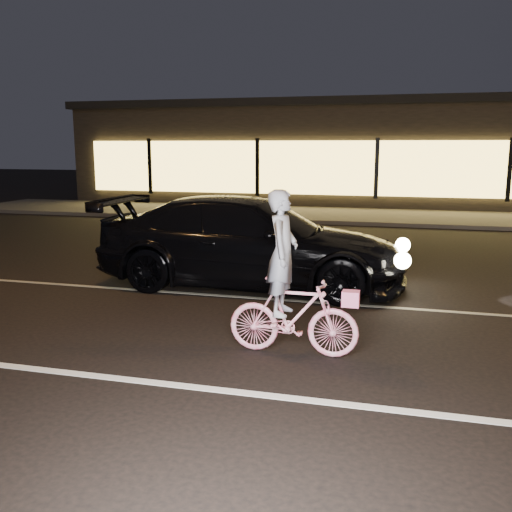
# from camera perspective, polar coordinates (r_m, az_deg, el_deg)

# --- Properties ---
(ground) EXTENTS (90.00, 90.00, 0.00)m
(ground) POSITION_cam_1_polar(r_m,az_deg,el_deg) (7.12, 4.81, -8.95)
(ground) COLOR black
(ground) RESTS_ON ground
(lane_stripe_near) EXTENTS (60.00, 0.12, 0.01)m
(lane_stripe_near) POSITION_cam_1_polar(r_m,az_deg,el_deg) (5.75, 2.09, -13.87)
(lane_stripe_near) COLOR silver
(lane_stripe_near) RESTS_ON ground
(lane_stripe_far) EXTENTS (60.00, 0.10, 0.01)m
(lane_stripe_far) POSITION_cam_1_polar(r_m,az_deg,el_deg) (9.00, 7.07, -4.68)
(lane_stripe_far) COLOR gray
(lane_stripe_far) RESTS_ON ground
(sidewalk) EXTENTS (30.00, 4.00, 0.12)m
(sidewalk) POSITION_cam_1_polar(r_m,az_deg,el_deg) (19.77, 11.50, 3.91)
(sidewalk) COLOR #383533
(sidewalk) RESTS_ON ground
(storefront) EXTENTS (25.40, 8.42, 4.20)m
(storefront) POSITION_cam_1_polar(r_m,az_deg,el_deg) (25.59, 12.54, 10.12)
(storefront) COLOR black
(storefront) RESTS_ON ground
(cyclist) EXTENTS (1.54, 0.53, 1.94)m
(cyclist) POSITION_cam_1_polar(r_m,az_deg,el_deg) (6.65, 3.45, -4.15)
(cyclist) COLOR #FF346E
(cyclist) RESTS_ON ground
(sedan) EXTENTS (5.38, 2.22, 1.55)m
(sedan) POSITION_cam_1_polar(r_m,az_deg,el_deg) (9.92, -0.48, 1.42)
(sedan) COLOR black
(sedan) RESTS_ON ground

